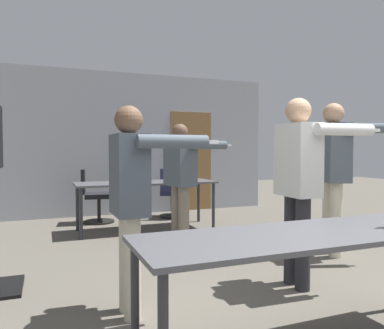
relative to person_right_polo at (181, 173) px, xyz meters
name	(u,v)px	position (x,y,z in m)	size (l,w,h in m)	color
back_wall	(140,144)	(0.09, 2.64, 0.42)	(5.45, 0.12, 2.77)	#A3A8B2
conference_table_near	(308,243)	(-0.21, -2.86, -0.27)	(2.14, 0.68, 0.76)	#4C4C51
conference_table_far	(146,186)	(-0.21, 1.03, -0.26)	(2.17, 0.74, 0.76)	#4C4C51
person_right_polo	(181,173)	(0.00, 0.00, 0.00)	(0.83, 0.69, 1.61)	slate
person_center_tall	(131,190)	(-1.09, -1.92, 0.00)	(0.74, 0.61, 1.59)	beige
person_left_plaid	(334,164)	(1.51, -1.19, 0.14)	(0.77, 0.85, 1.81)	beige
person_near_casual	(299,173)	(0.46, -1.89, 0.09)	(0.78, 0.67, 1.73)	#28282D
office_chair_side_rolled	(173,195)	(0.52, 1.88, -0.53)	(0.61, 0.65, 0.92)	black
office_chair_far_left	(94,198)	(-0.91, 1.91, -0.52)	(0.58, 0.52, 0.93)	black
drink_cup	(119,179)	(-0.62, 1.15, -0.15)	(0.08, 0.08, 0.10)	#2866A3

